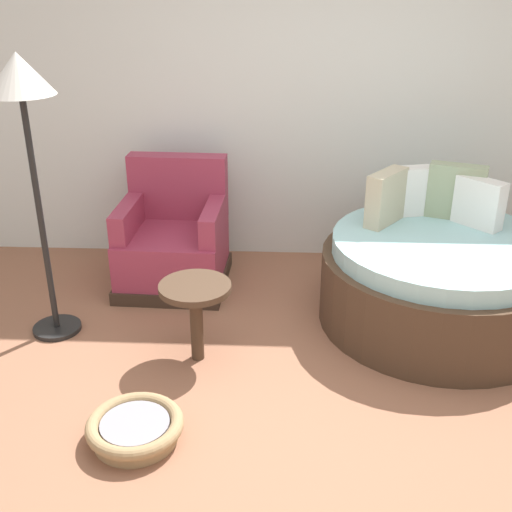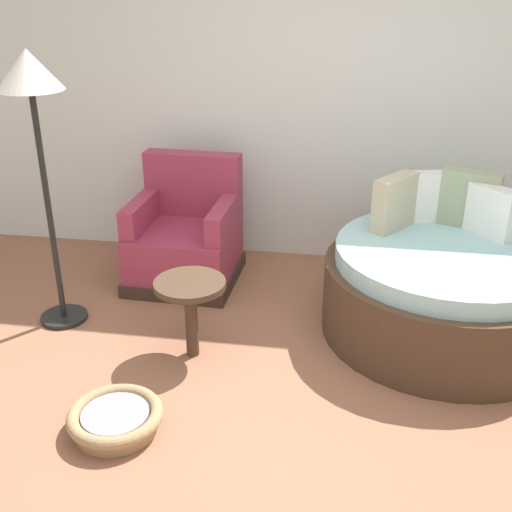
{
  "view_description": "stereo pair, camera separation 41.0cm",
  "coord_description": "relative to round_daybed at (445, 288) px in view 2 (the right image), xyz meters",
  "views": [
    {
      "loc": [
        -0.13,
        -2.83,
        2.27
      ],
      "look_at": [
        -0.31,
        0.88,
        0.55
      ],
      "focal_mm": 44.58,
      "sensor_mm": 36.0,
      "label": 1
    },
    {
      "loc": [
        0.27,
        -2.79,
        2.27
      ],
      "look_at": [
        -0.31,
        0.88,
        0.55
      ],
      "focal_mm": 44.58,
      "sensor_mm": 36.0,
      "label": 2
    }
  ],
  "objects": [
    {
      "name": "red_armchair",
      "position": [
        -1.9,
        0.51,
        0.01
      ],
      "size": [
        0.83,
        0.83,
        0.94
      ],
      "color": "#38281E",
      "rests_on": "ground_plane"
    },
    {
      "name": "round_daybed",
      "position": [
        0.0,
        0.0,
        0.0
      ],
      "size": [
        1.6,
        1.6,
        1.01
      ],
      "color": "#473323",
      "rests_on": "ground_plane"
    },
    {
      "name": "back_wall",
      "position": [
        -0.93,
        1.14,
        1.15
      ],
      "size": [
        8.0,
        0.12,
        2.95
      ],
      "primitive_type": "cube",
      "color": "silver",
      "rests_on": "ground_plane"
    },
    {
      "name": "ground_plane",
      "position": [
        -0.93,
        -1.08,
        -0.33
      ],
      "size": [
        8.0,
        8.0,
        0.02
      ],
      "primitive_type": "cube",
      "color": "#936047"
    },
    {
      "name": "side_table",
      "position": [
        -1.59,
        -0.56,
        0.11
      ],
      "size": [
        0.44,
        0.44,
        0.52
      ],
      "color": "#473323",
      "rests_on": "ground_plane"
    },
    {
      "name": "pet_basket",
      "position": [
        -1.81,
        -1.33,
        -0.25
      ],
      "size": [
        0.51,
        0.51,
        0.13
      ],
      "color": "#9E7F56",
      "rests_on": "ground_plane"
    },
    {
      "name": "floor_lamp",
      "position": [
        -2.59,
        -0.27,
        1.21
      ],
      "size": [
        0.4,
        0.4,
        1.82
      ],
      "color": "black",
      "rests_on": "ground_plane"
    }
  ]
}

